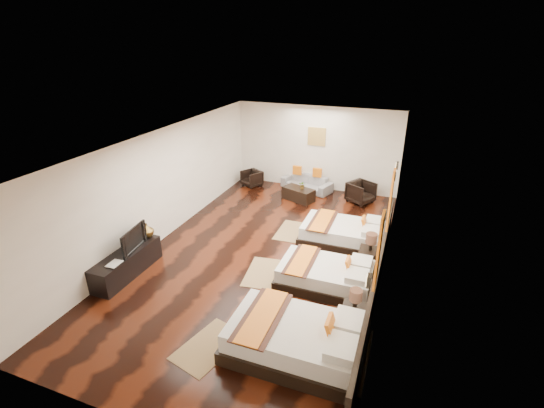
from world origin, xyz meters
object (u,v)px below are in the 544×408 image
at_px(nightstand_a, 354,315).
at_px(coffee_table, 298,194).
at_px(sofa, 307,183).
at_px(armchair_right, 361,192).
at_px(nightstand_b, 369,257).
at_px(figurine, 147,230).
at_px(bed_near, 299,339).
at_px(tv_console, 127,263).
at_px(bed_far, 344,233).
at_px(book, 110,263).
at_px(table_plant, 303,185).
at_px(armchair_left, 252,178).
at_px(bed_mid, 327,275).
at_px(tv, 130,239).

relative_size(nightstand_a, coffee_table, 0.84).
distance_m(sofa, armchair_right, 1.95).
relative_size(nightstand_b, figurine, 2.68).
height_order(bed_near, tv_console, bed_near).
distance_m(bed_far, book, 5.50).
height_order(nightstand_a, book, nightstand_a).
relative_size(sofa, table_plant, 6.71).
distance_m(nightstand_b, figurine, 5.12).
bearing_deg(book, table_plant, 67.30).
bearing_deg(armchair_left, bed_mid, -21.38).
distance_m(tv, sofa, 6.56).
xyz_separation_m(armchair_left, table_plant, (2.03, -0.65, 0.25)).
height_order(bed_mid, nightstand_a, nightstand_a).
relative_size(bed_near, book, 7.47).
xyz_separation_m(nightstand_b, table_plant, (-2.52, 3.29, 0.21)).
distance_m(bed_far, armchair_left, 4.79).
height_order(nightstand_b, table_plant, nightstand_b).
height_order(bed_mid, coffee_table, bed_mid).
bearing_deg(bed_far, sofa, 120.37).
bearing_deg(bed_mid, coffee_table, 114.21).
bearing_deg(armchair_left, sofa, 40.40).
distance_m(bed_far, figurine, 4.81).
xyz_separation_m(armchair_right, coffee_table, (-1.89, -0.51, -0.13)).
relative_size(sofa, armchair_right, 2.37).
bearing_deg(coffee_table, sofa, 90.00).
height_order(tv, table_plant, tv).
distance_m(tv_console, figurine, 0.89).
bearing_deg(bed_mid, tv, -167.01).
bearing_deg(armchair_right, armchair_left, 118.27).
bearing_deg(armchair_right, sofa, 106.66).
xyz_separation_m(armchair_left, armchair_right, (3.79, -0.13, 0.06)).
relative_size(bed_mid, bed_far, 0.94).
bearing_deg(table_plant, armchair_right, 16.46).
distance_m(armchair_right, table_plant, 1.85).
xyz_separation_m(book, armchair_left, (0.40, 6.45, -0.29)).
bearing_deg(armchair_left, tv, -62.83).
height_order(bed_mid, tv_console, bed_mid).
bearing_deg(sofa, tv_console, -91.39).
distance_m(figurine, sofa, 6.02).
bearing_deg(tv, table_plant, -32.57).
bearing_deg(table_plant, armchair_left, 162.26).
bearing_deg(table_plant, coffee_table, 174.42).
distance_m(bed_far, table_plant, 2.89).
bearing_deg(armchair_left, bed_near, -30.51).
xyz_separation_m(bed_mid, coffee_table, (-1.90, 4.22, -0.06)).
height_order(bed_near, figurine, figurine).
relative_size(nightstand_a, armchair_right, 1.14).
height_order(tv_console, coffee_table, tv_console).
xyz_separation_m(book, figurine, (0.00, 1.24, 0.16)).
bearing_deg(nightstand_a, table_plant, 115.29).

